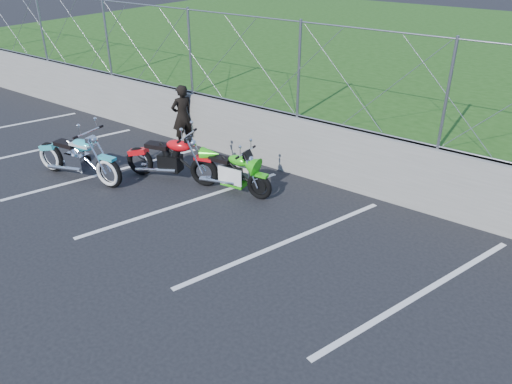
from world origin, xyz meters
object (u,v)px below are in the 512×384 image
Objects in this scene: cruiser_turquoise at (79,159)px; sportbike_green at (233,173)px; naked_orange at (172,160)px; person_standing at (182,116)px.

cruiser_turquoise is 1.27× the size of sportbike_green.
person_standing is (-1.19, 1.60, 0.31)m from naked_orange.
person_standing reaches higher than naked_orange.
naked_orange is 1.39× the size of person_standing.
sportbike_green is (1.38, 0.34, -0.05)m from naked_orange.
sportbike_green is at bearing 18.17° from cruiser_turquoise.
cruiser_turquoise reaches higher than naked_orange.
naked_orange is at bearing 26.78° from cruiser_turquoise.
person_standing is (-2.57, 1.26, 0.36)m from sportbike_green.
cruiser_turquoise reaches higher than sportbike_green.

